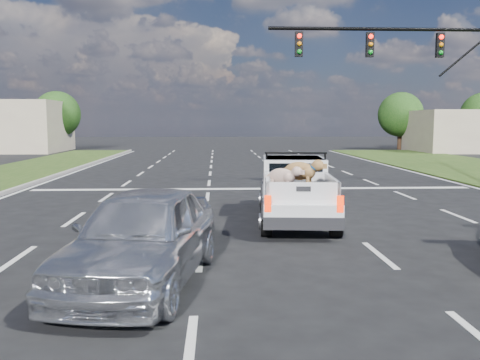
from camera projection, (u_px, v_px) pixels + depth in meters
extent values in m
plane|color=black|center=(291.00, 256.00, 9.86)|extent=(160.00, 160.00, 0.00)
cube|color=silver|center=(92.00, 207.00, 15.57)|extent=(0.12, 60.00, 0.01)
cube|color=silver|center=(206.00, 206.00, 15.73)|extent=(0.12, 60.00, 0.01)
cube|color=silver|center=(318.00, 205.00, 15.89)|extent=(0.12, 60.00, 0.01)
cube|color=silver|center=(428.00, 204.00, 16.05)|extent=(0.12, 60.00, 0.01)
cube|color=silver|center=(253.00, 189.00, 19.78)|extent=(17.00, 0.45, 0.01)
cylinder|color=black|center=(383.00, 29.00, 19.81)|extent=(9.00, 0.14, 0.14)
cube|color=black|center=(440.00, 45.00, 19.98)|extent=(0.30, 0.18, 0.95)
sphere|color=#FF1107|center=(442.00, 37.00, 19.84)|extent=(0.18, 0.18, 0.18)
cube|color=black|center=(370.00, 45.00, 19.85)|extent=(0.30, 0.18, 0.95)
sphere|color=#FF1107|center=(371.00, 36.00, 19.71)|extent=(0.18, 0.18, 0.18)
cube|color=black|center=(299.00, 44.00, 19.72)|extent=(0.30, 0.18, 0.95)
sphere|color=#FF1107|center=(299.00, 36.00, 19.58)|extent=(0.18, 0.18, 0.18)
cube|color=#BEB191|center=(4.00, 127.00, 44.41)|extent=(10.00, 8.00, 4.40)
cylinder|color=#332114|center=(58.00, 139.00, 46.70)|extent=(0.44, 0.44, 2.16)
sphere|color=#133A10|center=(57.00, 114.00, 46.45)|extent=(4.20, 4.20, 4.20)
cylinder|color=#332114|center=(400.00, 138.00, 48.19)|extent=(0.44, 0.44, 2.16)
sphere|color=#133A10|center=(401.00, 114.00, 47.94)|extent=(4.20, 4.20, 4.20)
cylinder|color=black|center=(266.00, 221.00, 11.54)|extent=(0.31, 0.71, 0.69)
cylinder|color=black|center=(336.00, 222.00, 11.48)|extent=(0.31, 0.71, 0.69)
cylinder|color=black|center=(265.00, 199.00, 14.86)|extent=(0.31, 0.71, 0.69)
cylinder|color=black|center=(319.00, 200.00, 14.80)|extent=(0.31, 0.71, 0.69)
cube|color=silver|center=(296.00, 199.00, 13.19)|extent=(2.11, 4.92, 0.47)
cube|color=silver|center=(293.00, 171.00, 14.24)|extent=(1.83, 2.21, 0.78)
cube|color=black|center=(296.00, 174.00, 13.22)|extent=(1.40, 0.15, 0.56)
cylinder|color=black|center=(296.00, 153.00, 13.28)|extent=(1.62, 0.18, 0.05)
cube|color=black|center=(299.00, 197.00, 12.11)|extent=(1.80, 2.43, 0.05)
cube|color=silver|center=(267.00, 186.00, 12.11)|extent=(0.27, 2.30, 0.47)
cube|color=silver|center=(332.00, 187.00, 12.05)|extent=(0.27, 2.30, 0.47)
cube|color=silver|center=(303.00, 193.00, 10.97)|extent=(1.61, 0.21, 0.47)
cube|color=red|center=(268.00, 204.00, 10.84)|extent=(0.15, 0.07, 0.36)
cube|color=red|center=(340.00, 204.00, 10.78)|extent=(0.15, 0.07, 0.36)
cube|color=black|center=(303.00, 223.00, 10.92)|extent=(1.75, 0.42, 0.27)
imported|color=silver|center=(142.00, 236.00, 8.15)|extent=(2.57, 4.81, 1.55)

